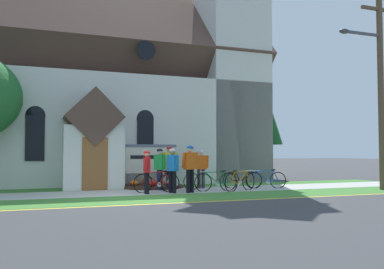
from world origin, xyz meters
name	(u,v)px	position (x,y,z in m)	size (l,w,h in m)	color
ground	(106,188)	(0.00, 4.00, 0.00)	(140.00, 140.00, 0.00)	#3D3D3F
sidewalk_slab	(162,191)	(1.81, 1.72, 0.01)	(32.00, 2.37, 0.01)	#B7B5AD
grass_verge	(181,198)	(1.81, -0.61, 0.00)	(32.00, 2.28, 0.01)	#427F33
church_lawn	(149,187)	(1.81, 3.74, 0.00)	(24.00, 1.68, 0.01)	#427F33
curb_paint_stripe	(194,202)	(1.81, -1.90, 0.00)	(28.00, 0.16, 0.01)	yellow
church_building	(136,94)	(2.30, 8.83, 4.79)	(13.89, 11.00, 13.72)	silver
church_sign	(150,160)	(1.84, 3.74, 1.19)	(2.30, 0.29, 1.85)	slate
flower_bed	(151,186)	(1.83, 3.53, 0.07)	(2.77, 2.77, 0.34)	#382319
bicycle_silver	(216,181)	(3.82, 1.12, 0.38)	(1.76, 0.10, 0.82)	black
bicycle_orange	(179,181)	(2.54, 1.80, 0.37)	(1.77, 0.29, 0.79)	black
bicycle_green	(266,180)	(6.27, 1.49, 0.37)	(1.71, 0.44, 0.82)	black
bicycle_blue	(240,181)	(4.72, 0.83, 0.38)	(1.64, 0.70, 0.83)	black
bicycle_white	(157,182)	(1.51, 1.35, 0.38)	(1.78, 0.08, 0.85)	black
bicycle_black	(242,179)	(5.42, 1.99, 0.36)	(1.70, 0.33, 0.77)	black
cyclist_in_white_jersey	(201,166)	(3.70, 2.41, 0.94)	(0.64, 0.28, 1.61)	#2D2D33
cyclist_in_red_jersey	(173,167)	(1.97, 0.88, 0.97)	(0.36, 0.71, 1.65)	black
cyclist_in_green_jersey	(147,169)	(1.01, 0.90, 0.91)	(0.27, 0.70, 1.57)	black
cyclist_in_blue_jersey	(169,164)	(2.27, 2.26, 1.04)	(0.68, 0.29, 1.75)	#191E38
cyclist_in_orange_jersey	(190,165)	(2.63, 0.77, 1.05)	(0.66, 0.38, 1.77)	black
cyclist_in_yellow_jersey	(160,166)	(1.83, 2.17, 0.97)	(0.41, 0.70, 1.66)	#191E38
utility_pole	(379,71)	(10.32, -0.63, 4.82)	(3.12, 0.28, 8.71)	brown
roadside_conifer	(257,104)	(8.95, 7.04, 4.32)	(2.86, 2.86, 6.69)	#3D2D1E
distant_hill	(77,161)	(2.91, 63.30, 0.00)	(73.19, 49.83, 20.12)	#847A5B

